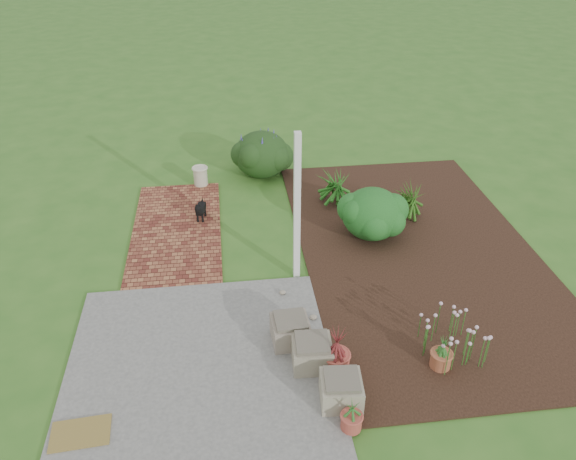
{
  "coord_description": "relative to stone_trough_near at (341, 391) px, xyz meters",
  "views": [
    {
      "loc": [
        -0.76,
        -7.21,
        5.5
      ],
      "look_at": [
        0.2,
        0.4,
        0.7
      ],
      "focal_mm": 35.0,
      "sensor_mm": 36.0,
      "label": 1
    }
  ],
  "objects": [
    {
      "name": "agapanthus_clump_front",
      "position": [
        0.88,
        4.97,
        0.22
      ],
      "size": [
        1.18,
        1.18,
        0.8
      ],
      "primitive_type": null,
      "rotation": [
        0.0,
        0.0,
        -0.41
      ],
      "color": "#174411",
      "rests_on": "garden_bed"
    },
    {
      "name": "agapanthus_clump_back",
      "position": [
        2.17,
        4.27,
        0.21
      ],
      "size": [
        1.14,
        1.14,
        0.78
      ],
      "primitive_type": null,
      "rotation": [
        0.0,
        0.0,
        -0.42
      ],
      "color": "#11390A",
      "rests_on": "garden_bed"
    },
    {
      "name": "coir_doormat",
      "position": [
        -3.1,
        -0.11,
        -0.16
      ],
      "size": [
        0.71,
        0.48,
        0.02
      ],
      "primitive_type": "cube",
      "rotation": [
        0.0,
        0.0,
        0.07
      ],
      "color": "brown",
      "rests_on": "concrete_patio"
    },
    {
      "name": "terracotta_pot_bronze",
      "position": [
        0.04,
        0.52,
        -0.03
      ],
      "size": [
        0.46,
        0.46,
        0.28
      ],
      "primitive_type": "cylinder",
      "rotation": [
        0.0,
        0.0,
        0.42
      ],
      "color": "#AD473A",
      "rests_on": "garden_bed"
    },
    {
      "name": "stone_trough_near",
      "position": [
        0.0,
        0.0,
        0.0
      ],
      "size": [
        0.54,
        0.54,
        0.33
      ],
      "primitive_type": "cube",
      "rotation": [
        0.0,
        0.0,
        -0.09
      ],
      "color": "gray",
      "rests_on": "concrete_patio"
    },
    {
      "name": "brick_path",
      "position": [
        -2.18,
        4.32,
        -0.19
      ],
      "size": [
        1.6,
        3.5,
        0.04
      ],
      "primitive_type": "cube",
      "color": "#5A241C",
      "rests_on": "ground"
    },
    {
      "name": "terracotta_pot_small_right",
      "position": [
        0.04,
        -0.41,
        -0.07
      ],
      "size": [
        0.31,
        0.31,
        0.21
      ],
      "primitive_type": "cylinder",
      "rotation": [
        0.0,
        0.0,
        -0.29
      ],
      "color": "#A24436",
      "rests_on": "garden_bed"
    },
    {
      "name": "stone_trough_far",
      "position": [
        -0.48,
        1.13,
        0.0
      ],
      "size": [
        0.53,
        0.53,
        0.34
      ],
      "primitive_type": "cube",
      "rotation": [
        0.0,
        0.0,
        0.05
      ],
      "color": "#756D5A",
      "rests_on": "concrete_patio"
    },
    {
      "name": "purple_flowering_bush",
      "position": [
        -0.42,
        6.44,
        0.29
      ],
      "size": [
        1.2,
        1.2,
        1.0
      ],
      "primitive_type": "ellipsoid",
      "rotation": [
        0.0,
        0.0,
        0.01
      ],
      "color": "black",
      "rests_on": "ground"
    },
    {
      "name": "cream_ceramic_urn",
      "position": [
        -1.74,
        6.05,
        0.03
      ],
      "size": [
        0.37,
        0.37,
        0.38
      ],
      "primitive_type": "cylinder",
      "rotation": [
        0.0,
        0.0,
        -0.34
      ],
      "color": "beige",
      "rests_on": "brick_path"
    },
    {
      "name": "stone_trough_mid",
      "position": [
        -0.25,
        0.66,
        0.01
      ],
      "size": [
        0.54,
        0.54,
        0.34
      ],
      "primitive_type": "cube",
      "rotation": [
        0.0,
        0.0,
        -0.05
      ],
      "color": "#787458",
      "rests_on": "concrete_patio"
    },
    {
      "name": "ground",
      "position": [
        -0.48,
        2.57,
        -0.21
      ],
      "size": [
        80.0,
        80.0,
        0.0
      ],
      "primitive_type": "plane",
      "color": "#31631F",
      "rests_on": "ground"
    },
    {
      "name": "garden_bed",
      "position": [
        2.02,
        3.07,
        -0.19
      ],
      "size": [
        4.0,
        7.0,
        0.03
      ],
      "primitive_type": "cube",
      "color": "black",
      "rests_on": "ground"
    },
    {
      "name": "pink_flower_patch",
      "position": [
        1.68,
        0.67,
        0.13
      ],
      "size": [
        1.11,
        1.11,
        0.61
      ],
      "primitive_type": null,
      "rotation": [
        0.0,
        0.0,
        0.19
      ],
      "color": "#113D0F",
      "rests_on": "garden_bed"
    },
    {
      "name": "terracotta_pot_small_left",
      "position": [
        1.43,
        0.41,
        -0.06
      ],
      "size": [
        0.36,
        0.36,
        0.23
      ],
      "primitive_type": "cylinder",
      "rotation": [
        0.0,
        0.0,
        0.42
      ],
      "color": "#995234",
      "rests_on": "garden_bed"
    },
    {
      "name": "veranda_post",
      "position": [
        -0.18,
        2.67,
        1.04
      ],
      "size": [
        0.1,
        0.1,
        2.5
      ],
      "primitive_type": "cube",
      "color": "white",
      "rests_on": "ground"
    },
    {
      "name": "evergreen_shrub",
      "position": [
        1.32,
        3.69,
        0.29
      ],
      "size": [
        1.23,
        1.23,
        0.92
      ],
      "primitive_type": "ellipsoid",
      "rotation": [
        0.0,
        0.0,
        0.14
      ],
      "color": "#113718",
      "rests_on": "garden_bed"
    },
    {
      "name": "concrete_patio",
      "position": [
        -1.73,
        0.82,
        -0.19
      ],
      "size": [
        3.5,
        3.5,
        0.04
      ],
      "primitive_type": "cube",
      "color": "#5D5D5A",
      "rests_on": "ground"
    },
    {
      "name": "black_dog",
      "position": [
        -1.73,
        4.58,
        0.07
      ],
      "size": [
        0.2,
        0.46,
        0.4
      ],
      "rotation": [
        0.0,
        0.0,
        -0.21
      ],
      "color": "black",
      "rests_on": "brick_path"
    }
  ]
}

